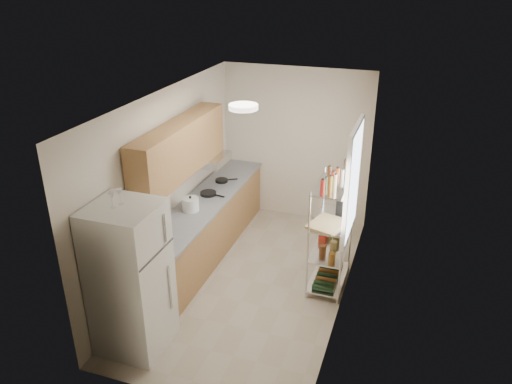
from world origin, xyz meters
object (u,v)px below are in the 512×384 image
Objects in this scene: cutting_board at (327,224)px; rice_cooker at (191,204)px; refrigerator at (130,279)px; espresso_machine at (343,206)px; frying_pan_large at (208,193)px.

rice_cooker is at bearing 179.26° from cutting_board.
rice_cooker is at bearing 92.94° from refrigerator.
refrigerator is 2.88m from espresso_machine.
cutting_board is at bearing -0.74° from rice_cooker.
refrigerator is at bearing -79.14° from frying_pan_large.
refrigerator is 7.30× the size of frying_pan_large.
cutting_board is (1.92, -0.59, 0.11)m from frying_pan_large.
frying_pan_large is 2.07m from espresso_machine.
rice_cooker is 2.10m from espresso_machine.
espresso_machine is at bearing 9.67° from rice_cooker.
espresso_machine is at bearing 70.76° from cutting_board.
refrigerator reaches higher than cutting_board.
refrigerator reaches higher than rice_cooker.
refrigerator is 7.61× the size of rice_cooker.
cutting_board is at bearing 42.64° from refrigerator.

